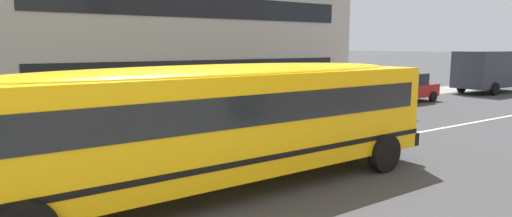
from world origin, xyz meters
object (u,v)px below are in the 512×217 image
Objects in this scene: parked_car_maroon_by_hydrant at (272,98)px; parked_car_red_past_driveway at (406,87)px; box_truck at (489,70)px; school_bus at (212,117)px.

parked_car_maroon_by_hydrant is 9.28m from parked_car_red_past_driveway.
box_truck is at bearing -1.94° from parked_car_red_past_driveway.
parked_car_maroon_by_hydrant is (6.90, 7.42, -0.82)m from school_bus.
school_bus is 10.17m from parked_car_maroon_by_hydrant.
box_truck reaches higher than parked_car_red_past_driveway.
box_truck is at bearing -165.14° from school_bus.
school_bus is 3.17× the size of parked_car_maroon_by_hydrant.
school_bus is 26.06m from box_truck.
parked_car_red_past_driveway is (9.28, -0.24, 0.00)m from parked_car_maroon_by_hydrant.
school_bus is at bearing -158.24° from parked_car_red_past_driveway.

